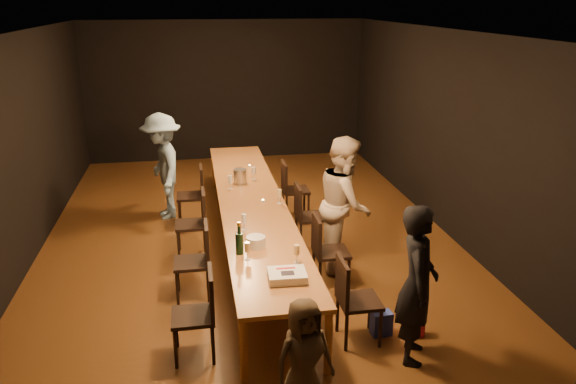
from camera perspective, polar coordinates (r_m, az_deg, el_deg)
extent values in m
plane|color=#411F10|center=(8.10, -3.61, -5.89)|extent=(10.00, 10.00, 0.00)
cube|color=black|center=(12.48, -6.35, 10.15)|extent=(6.00, 0.04, 3.00)
cube|color=black|center=(7.88, -26.12, 3.06)|extent=(0.04, 10.00, 3.00)
cube|color=black|center=(8.43, 16.95, 5.13)|extent=(0.04, 10.00, 3.00)
cube|color=silver|center=(7.35, -4.12, 15.82)|extent=(6.00, 10.00, 0.04)
cube|color=brown|center=(7.82, -3.72, -1.06)|extent=(0.90, 6.00, 0.05)
cylinder|color=brown|center=(5.38, -4.53, -15.72)|extent=(0.08, 0.08, 0.70)
cylinder|color=brown|center=(5.49, 4.11, -14.91)|extent=(0.08, 0.08, 0.70)
cylinder|color=brown|center=(10.66, -7.53, 2.22)|extent=(0.08, 0.08, 0.70)
cylinder|color=brown|center=(10.72, -3.25, 2.44)|extent=(0.08, 0.08, 0.70)
imported|color=black|center=(5.61, 12.98, -9.10)|extent=(0.56, 0.69, 1.62)
imported|color=beige|center=(7.34, 5.80, -1.15)|extent=(0.87, 1.00, 1.78)
imported|color=#7B9FBE|center=(9.22, -12.60, 2.54)|extent=(0.85, 1.22, 1.72)
imported|color=#443626|center=(4.93, 1.63, -16.51)|extent=(0.61, 0.48, 1.09)
cube|color=#C51D3E|center=(6.28, 12.72, -13.09)|extent=(0.21, 0.13, 0.24)
cube|color=#2538A0|center=(6.22, 9.45, -13.02)|extent=(0.22, 0.16, 0.27)
cube|color=white|center=(5.66, -0.10, -8.49)|extent=(0.39, 0.32, 0.09)
cube|color=black|center=(5.61, -0.04, -8.24)|extent=(0.13, 0.10, 0.00)
cube|color=red|center=(5.71, -0.23, -7.75)|extent=(0.20, 0.04, 0.00)
cylinder|color=white|center=(6.37, -3.29, -5.06)|extent=(0.29, 0.29, 0.12)
cylinder|color=#B9B8BD|center=(8.54, -4.90, 1.62)|extent=(0.22, 0.22, 0.22)
cylinder|color=#B2B7B2|center=(5.65, 0.49, -8.87)|extent=(0.05, 0.05, 0.03)
cylinder|color=#B2B7B2|center=(7.75, -2.56, -0.92)|extent=(0.05, 0.05, 0.03)
cylinder|color=#B2B7B2|center=(9.38, -3.92, 2.64)|extent=(0.05, 0.05, 0.03)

